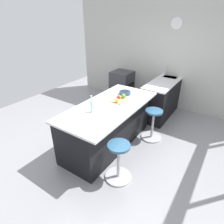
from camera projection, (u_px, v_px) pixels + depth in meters
ground_plane at (112, 146)px, 3.91m from camera, size 7.36×7.36×0.00m
interior_partition_left at (165, 54)px, 5.17m from camera, size 0.15×5.66×2.90m
sink_cabinet at (166, 94)px, 5.24m from camera, size 2.15×0.60×1.19m
oven_range at (122, 85)px, 5.95m from camera, size 0.60×0.61×0.88m
kitchen_island at (108, 124)px, 3.81m from camera, size 2.18×1.01×0.91m
stool_by_window at (153, 125)px, 4.04m from camera, size 0.44×0.44×0.68m
stool_middle at (119, 163)px, 3.03m from camera, size 0.44×0.44×0.68m
cutting_board at (120, 100)px, 3.76m from camera, size 0.36×0.24×0.02m
apple_red at (118, 98)px, 3.75m from camera, size 0.08×0.08×0.08m
apple_green at (123, 96)px, 3.81m from camera, size 0.09×0.09×0.09m
apple_yellow at (117, 100)px, 3.63m from camera, size 0.08×0.08×0.08m
water_bottle at (92, 106)px, 3.26m from camera, size 0.06×0.06×0.31m
fruit_bowl at (125, 93)px, 4.03m from camera, size 0.25×0.25×0.07m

